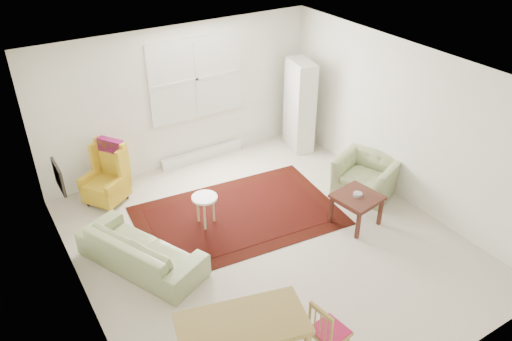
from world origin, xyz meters
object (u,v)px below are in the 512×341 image
wingback_chair (103,175)px  stool (205,211)px  cabinet (300,106)px  armchair (367,173)px  desk_chair (330,330)px  sofa (140,243)px  coffee_table (356,209)px

wingback_chair → stool: (1.07, -1.37, -0.25)m
cabinet → armchair: bearing=-79.0°
desk_chair → sofa: bearing=18.0°
armchair → desk_chair: size_ratio=1.15×
stool → armchair: bearing=-12.4°
desk_chair → armchair: bearing=-56.4°
sofa → stool: bearing=-97.3°
sofa → cabinet: size_ratio=1.06×
wingback_chair → coffee_table: size_ratio=1.66×
wingback_chair → coffee_table: (3.00, -2.52, -0.26)m
sofa → desk_chair: desk_chair is taller
coffee_table → wingback_chair: bearing=139.9°
sofa → wingback_chair: size_ratio=1.78×
coffee_table → armchair: bearing=38.3°
stool → cabinet: cabinet is taller
wingback_chair → cabinet: 3.74m
wingback_chair → sofa: bearing=-35.5°
stool → wingback_chair: bearing=128.1°
armchair → sofa: bearing=-116.1°
coffee_table → cabinet: 2.63m
coffee_table → stool: stool is taller
sofa → armchair: 3.80m
coffee_table → stool: size_ratio=1.20×
armchair → cabinet: (0.00, 1.88, 0.49)m
desk_chair → stool: bearing=-6.4°
stool → coffee_table: bearing=-30.9°
wingback_chair → desk_chair: bearing=-18.6°
stool → desk_chair: desk_chair is taller
armchair → stool: armchair is taller
sofa → cabinet: 4.16m
wingback_chair → desk_chair: 4.36m
armchair → wingback_chair: wingback_chair is taller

